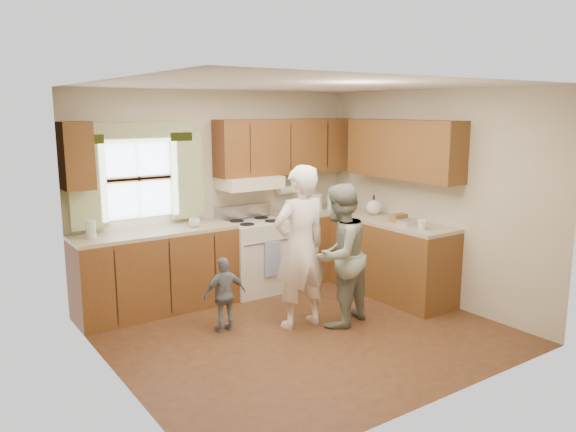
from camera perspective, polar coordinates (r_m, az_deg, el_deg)
room at (r=5.60m, az=1.49°, el=0.26°), size 3.80×3.80×3.80m
kitchen_fixtures at (r=6.89m, az=0.32°, el=-1.22°), size 3.80×2.25×2.15m
stove at (r=7.10m, az=-3.44°, el=-3.96°), size 0.76×0.67×1.07m
woman_left at (r=5.85m, az=1.24°, el=-3.19°), size 0.64×0.44×1.72m
woman_right at (r=5.95m, az=5.21°, el=-4.00°), size 0.88×0.78×1.52m
child at (r=5.88m, az=-6.44°, el=-7.92°), size 0.48×0.23×0.79m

